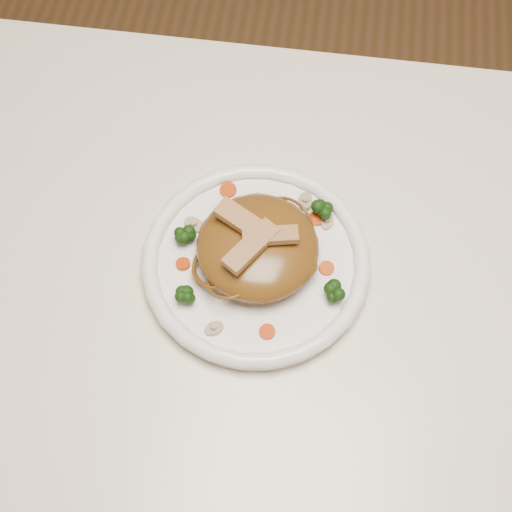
# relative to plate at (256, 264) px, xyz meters

# --- Properties ---
(ground) EXTENTS (4.00, 4.00, 0.00)m
(ground) POSITION_rel_plate_xyz_m (0.08, -0.04, -0.76)
(ground) COLOR brown
(ground) RESTS_ON ground
(table) EXTENTS (1.20, 0.80, 0.75)m
(table) POSITION_rel_plate_xyz_m (0.08, -0.04, -0.11)
(table) COLOR beige
(table) RESTS_ON ground
(plate) EXTENTS (0.36, 0.36, 0.02)m
(plate) POSITION_rel_plate_xyz_m (0.00, 0.00, 0.00)
(plate) COLOR white
(plate) RESTS_ON table
(noodle_mound) EXTENTS (0.19, 0.19, 0.05)m
(noodle_mound) POSITION_rel_plate_xyz_m (0.00, 0.01, 0.03)
(noodle_mound) COLOR brown
(noodle_mound) RESTS_ON plate
(chicken_a) EXTENTS (0.07, 0.03, 0.01)m
(chicken_a) POSITION_rel_plate_xyz_m (0.02, 0.01, 0.07)
(chicken_a) COLOR tan
(chicken_a) RESTS_ON noodle_mound
(chicken_b) EXTENTS (0.08, 0.06, 0.01)m
(chicken_b) POSITION_rel_plate_xyz_m (-0.02, 0.02, 0.07)
(chicken_b) COLOR tan
(chicken_b) RESTS_ON noodle_mound
(chicken_c) EXTENTS (0.06, 0.08, 0.01)m
(chicken_c) POSITION_rel_plate_xyz_m (-0.00, -0.01, 0.07)
(chicken_c) COLOR tan
(chicken_c) RESTS_ON noodle_mound
(broccoli_0) EXTENTS (0.04, 0.04, 0.03)m
(broccoli_0) POSITION_rel_plate_xyz_m (0.07, 0.07, 0.02)
(broccoli_0) COLOR #16370B
(broccoli_0) RESTS_ON plate
(broccoli_1) EXTENTS (0.03, 0.03, 0.03)m
(broccoli_1) POSITION_rel_plate_xyz_m (-0.09, 0.02, 0.02)
(broccoli_1) COLOR #16370B
(broccoli_1) RESTS_ON plate
(broccoli_2) EXTENTS (0.02, 0.02, 0.03)m
(broccoli_2) POSITION_rel_plate_xyz_m (-0.08, -0.06, 0.02)
(broccoli_2) COLOR #16370B
(broccoli_2) RESTS_ON plate
(broccoli_3) EXTENTS (0.03, 0.03, 0.03)m
(broccoli_3) POSITION_rel_plate_xyz_m (0.10, -0.04, 0.02)
(broccoli_3) COLOR #16370B
(broccoli_3) RESTS_ON plate
(carrot_0) EXTENTS (0.02, 0.02, 0.00)m
(carrot_0) POSITION_rel_plate_xyz_m (0.07, 0.07, 0.01)
(carrot_0) COLOR #D83D07
(carrot_0) RESTS_ON plate
(carrot_1) EXTENTS (0.02, 0.02, 0.00)m
(carrot_1) POSITION_rel_plate_xyz_m (-0.09, -0.02, 0.01)
(carrot_1) COLOR #D83D07
(carrot_1) RESTS_ON plate
(carrot_2) EXTENTS (0.02, 0.02, 0.00)m
(carrot_2) POSITION_rel_plate_xyz_m (0.09, 0.00, 0.01)
(carrot_2) COLOR #D83D07
(carrot_2) RESTS_ON plate
(carrot_3) EXTENTS (0.03, 0.03, 0.00)m
(carrot_3) POSITION_rel_plate_xyz_m (-0.05, 0.10, 0.01)
(carrot_3) COLOR #D83D07
(carrot_3) RESTS_ON plate
(carrot_4) EXTENTS (0.02, 0.02, 0.00)m
(carrot_4) POSITION_rel_plate_xyz_m (0.03, -0.09, 0.01)
(carrot_4) COLOR #D83D07
(carrot_4) RESTS_ON plate
(mushroom_0) EXTENTS (0.03, 0.03, 0.01)m
(mushroom_0) POSITION_rel_plate_xyz_m (-0.04, -0.09, 0.01)
(mushroom_0) COLOR #C8B696
(mushroom_0) RESTS_ON plate
(mushroom_1) EXTENTS (0.03, 0.03, 0.01)m
(mushroom_1) POSITION_rel_plate_xyz_m (0.08, 0.07, 0.01)
(mushroom_1) COLOR #C8B696
(mushroom_1) RESTS_ON plate
(mushroom_2) EXTENTS (0.03, 0.03, 0.01)m
(mushroom_2) POSITION_rel_plate_xyz_m (-0.08, 0.04, 0.01)
(mushroom_2) COLOR #C8B696
(mushroom_2) RESTS_ON plate
(mushroom_3) EXTENTS (0.03, 0.03, 0.01)m
(mushroom_3) POSITION_rel_plate_xyz_m (0.05, 0.09, 0.01)
(mushroom_3) COLOR #C8B696
(mushroom_3) RESTS_ON plate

